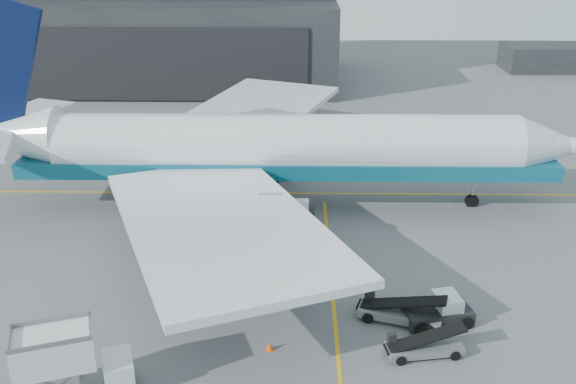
{
  "coord_description": "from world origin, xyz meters",
  "views": [
    {
      "loc": [
        -2.32,
        -32.13,
        22.14
      ],
      "look_at": [
        -2.98,
        9.64,
        4.5
      ],
      "focal_mm": 40.0,
      "sensor_mm": 36.0,
      "label": 1
    }
  ],
  "objects_px": {
    "airliner": "(261,148)",
    "belt_loader_b": "(400,312)",
    "catering_truck": "(67,366)",
    "belt_loader_a": "(423,347)",
    "pushback_tug": "(439,312)"
  },
  "relations": [
    {
      "from": "airliner",
      "to": "belt_loader_b",
      "type": "relative_size",
      "value": 9.75
    },
    {
      "from": "catering_truck",
      "to": "belt_loader_b",
      "type": "height_order",
      "value": "catering_truck"
    },
    {
      "from": "belt_loader_a",
      "to": "belt_loader_b",
      "type": "relative_size",
      "value": 0.86
    },
    {
      "from": "catering_truck",
      "to": "belt_loader_a",
      "type": "height_order",
      "value": "catering_truck"
    },
    {
      "from": "pushback_tug",
      "to": "belt_loader_b",
      "type": "bearing_deg",
      "value": 165.83
    },
    {
      "from": "airliner",
      "to": "belt_loader_a",
      "type": "height_order",
      "value": "airliner"
    },
    {
      "from": "airliner",
      "to": "pushback_tug",
      "type": "height_order",
      "value": "airliner"
    },
    {
      "from": "airliner",
      "to": "belt_loader_b",
      "type": "height_order",
      "value": "airliner"
    },
    {
      "from": "belt_loader_a",
      "to": "catering_truck",
      "type": "bearing_deg",
      "value": -177.07
    },
    {
      "from": "catering_truck",
      "to": "pushback_tug",
      "type": "bearing_deg",
      "value": 0.73
    },
    {
      "from": "pushback_tug",
      "to": "belt_loader_b",
      "type": "relative_size",
      "value": 0.81
    },
    {
      "from": "airliner",
      "to": "belt_loader_b",
      "type": "bearing_deg",
      "value": -61.68
    },
    {
      "from": "airliner",
      "to": "belt_loader_a",
      "type": "distance_m",
      "value": 23.05
    },
    {
      "from": "catering_truck",
      "to": "belt_loader_a",
      "type": "xyz_separation_m",
      "value": [
        18.29,
        3.85,
        -1.48
      ]
    },
    {
      "from": "catering_truck",
      "to": "airliner",
      "type": "bearing_deg",
      "value": 52.11
    }
  ]
}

